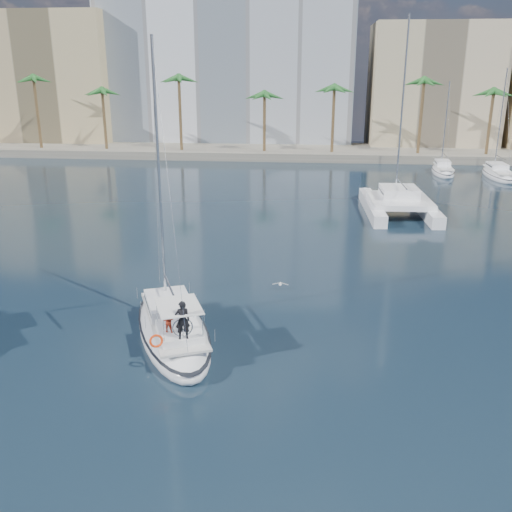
# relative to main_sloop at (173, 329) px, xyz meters

# --- Properties ---
(ground) EXTENTS (160.00, 160.00, 0.00)m
(ground) POSITION_rel_main_sloop_xyz_m (3.95, 3.62, -0.50)
(ground) COLOR black
(ground) RESTS_ON ground
(quay) EXTENTS (120.00, 14.00, 1.20)m
(quay) POSITION_rel_main_sloop_xyz_m (3.95, 64.62, 0.10)
(quay) COLOR gray
(quay) RESTS_ON ground
(building_modern) EXTENTS (42.00, 16.00, 28.00)m
(building_modern) POSITION_rel_main_sloop_xyz_m (-8.05, 76.62, 13.50)
(building_modern) COLOR white
(building_modern) RESTS_ON ground
(building_tan_left) EXTENTS (22.00, 14.00, 22.00)m
(building_tan_left) POSITION_rel_main_sloop_xyz_m (-38.05, 72.62, 10.50)
(building_tan_left) COLOR tan
(building_tan_left) RESTS_ON ground
(building_beige) EXTENTS (20.00, 14.00, 20.00)m
(building_beige) POSITION_rel_main_sloop_xyz_m (25.95, 73.62, 9.50)
(building_beige) COLOR #C6B18E
(building_beige) RESTS_ON ground
(palm_left) EXTENTS (3.60, 3.60, 12.30)m
(palm_left) POSITION_rel_main_sloop_xyz_m (-30.05, 60.62, 9.78)
(palm_left) COLOR brown
(palm_left) RESTS_ON ground
(palm_centre) EXTENTS (3.60, 3.60, 12.30)m
(palm_centre) POSITION_rel_main_sloop_xyz_m (3.95, 60.62, 9.78)
(palm_centre) COLOR brown
(palm_centre) RESTS_ON ground
(main_sloop) EXTENTS (7.17, 11.00, 15.63)m
(main_sloop) POSITION_rel_main_sloop_xyz_m (0.00, 0.00, 0.00)
(main_sloop) COLOR white
(main_sloop) RESTS_ON ground
(catamaran) EXTENTS (6.59, 12.54, 17.94)m
(catamaran) POSITION_rel_main_sloop_xyz_m (15.20, 28.34, 0.65)
(catamaran) COLOR white
(catamaran) RESTS_ON ground
(seagull) EXTENTS (1.03, 0.44, 0.19)m
(seagull) POSITION_rel_main_sloop_xyz_m (5.14, 7.19, -0.09)
(seagull) COLOR silver
(seagull) RESTS_ON ground
(moored_yacht_a) EXTENTS (3.37, 9.52, 11.90)m
(moored_yacht_a) POSITION_rel_main_sloop_xyz_m (23.95, 50.62, -0.50)
(moored_yacht_a) COLOR white
(moored_yacht_a) RESTS_ON ground
(moored_yacht_b) EXTENTS (3.32, 10.83, 13.72)m
(moored_yacht_b) POSITION_rel_main_sloop_xyz_m (30.45, 48.62, -0.50)
(moored_yacht_b) COLOR white
(moored_yacht_b) RESTS_ON ground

